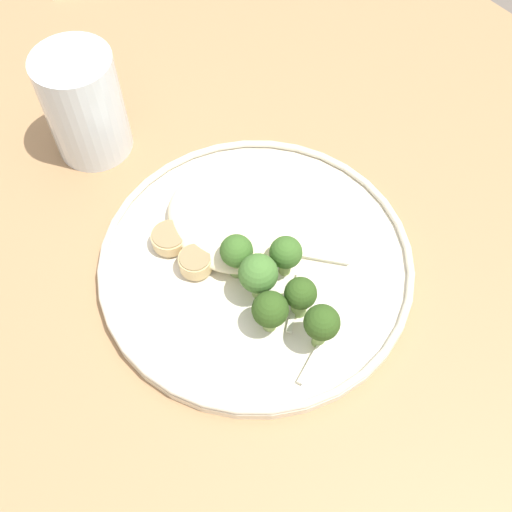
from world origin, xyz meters
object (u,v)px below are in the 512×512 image
(seared_scallop_tilted_round, at_px, (203,213))
(broccoli_floret_near_rim, at_px, (300,295))
(dinner_plate, at_px, (256,263))
(broccoli_floret_left_leaning, at_px, (239,252))
(broccoli_floret_small_sprig, at_px, (270,310))
(broccoli_floret_split_head, at_px, (286,254))
(broccoli_floret_front_edge, at_px, (262,271))
(seared_scallop_large_seared, at_px, (195,262))
(broccoli_floret_right_tilted, at_px, (322,324))
(seared_scallop_rear_pale, at_px, (238,200))
(seared_scallop_center_golden, at_px, (226,223))
(seared_scallop_on_noodles, at_px, (169,238))
(seared_scallop_right_edge, at_px, (250,249))
(water_glass, at_px, (86,111))

(seared_scallop_tilted_round, height_order, broccoli_floret_near_rim, broccoli_floret_near_rim)
(dinner_plate, bearing_deg, broccoli_floret_left_leaning, -99.37)
(broccoli_floret_small_sprig, height_order, broccoli_floret_split_head, same)
(seared_scallop_tilted_round, distance_m, broccoli_floret_front_edge, 0.10)
(seared_scallop_large_seared, distance_m, broccoli_floret_right_tilted, 0.13)
(seared_scallop_large_seared, distance_m, seared_scallop_rear_pale, 0.08)
(seared_scallop_center_golden, bearing_deg, dinner_plate, -0.05)
(seared_scallop_center_golden, xyz_separation_m, broccoli_floret_near_rim, (0.11, -0.00, 0.02))
(broccoli_floret_small_sprig, bearing_deg, seared_scallop_center_golden, 162.67)
(seared_scallop_large_seared, relative_size, seared_scallop_on_noodles, 0.90)
(seared_scallop_tilted_round, bearing_deg, broccoli_floret_left_leaning, -6.39)
(seared_scallop_right_edge, relative_size, broccoli_floret_left_leaning, 0.60)
(seared_scallop_center_golden, distance_m, broccoli_floret_small_sprig, 0.11)
(seared_scallop_on_noodles, relative_size, broccoli_floret_left_leaning, 0.68)
(seared_scallop_on_noodles, xyz_separation_m, broccoli_floret_small_sprig, (0.12, 0.02, 0.02))
(dinner_plate, xyz_separation_m, broccoli_floret_front_edge, (0.03, -0.01, 0.04))
(broccoli_floret_left_leaning, bearing_deg, broccoli_floret_small_sprig, -13.55)
(seared_scallop_rear_pale, relative_size, broccoli_floret_split_head, 0.62)
(seared_scallop_center_golden, distance_m, broccoli_floret_near_rim, 0.11)
(broccoli_floret_front_edge, bearing_deg, seared_scallop_tilted_round, 176.94)
(broccoli_floret_split_head, bearing_deg, broccoli_floret_front_edge, -83.75)
(seared_scallop_on_noodles, bearing_deg, seared_scallop_tilted_round, 94.63)
(seared_scallop_tilted_round, bearing_deg, seared_scallop_center_golden, 22.46)
(broccoli_floret_split_head, distance_m, water_glass, 0.25)
(seared_scallop_center_golden, bearing_deg, seared_scallop_tilted_round, -157.54)
(seared_scallop_center_golden, relative_size, water_glass, 0.28)
(broccoli_floret_front_edge, bearing_deg, seared_scallop_large_seared, -149.68)
(seared_scallop_right_edge, xyz_separation_m, broccoli_floret_small_sprig, (0.07, -0.03, 0.02))
(seared_scallop_large_seared, bearing_deg, seared_scallop_tilted_round, 136.81)
(seared_scallop_tilted_round, bearing_deg, broccoli_floret_split_head, 14.59)
(broccoli_floret_small_sprig, relative_size, broccoli_floret_near_rim, 1.02)
(seared_scallop_right_edge, relative_size, broccoli_floret_right_tilted, 0.55)
(dinner_plate, xyz_separation_m, seared_scallop_on_noodles, (-0.06, -0.05, 0.01))
(seared_scallop_rear_pale, bearing_deg, broccoli_floret_split_head, -8.00)
(seared_scallop_on_noodles, height_order, broccoli_floret_front_edge, broccoli_floret_front_edge)
(dinner_plate, height_order, broccoli_floret_near_rim, broccoli_floret_near_rim)
(broccoli_floret_front_edge, bearing_deg, seared_scallop_rear_pale, 154.71)
(seared_scallop_tilted_round, relative_size, broccoli_floret_near_rim, 0.61)
(dinner_plate, bearing_deg, broccoli_floret_split_head, 30.44)
(water_glass, bearing_deg, seared_scallop_rear_pale, 20.59)
(seared_scallop_right_edge, bearing_deg, seared_scallop_on_noodles, -138.24)
(broccoli_floret_small_sprig, xyz_separation_m, broccoli_floret_split_head, (-0.03, 0.05, -0.00))
(seared_scallop_rear_pale, bearing_deg, seared_scallop_large_seared, -67.09)
(seared_scallop_large_seared, height_order, broccoli_floret_right_tilted, broccoli_floret_right_tilted)
(dinner_plate, relative_size, seared_scallop_rear_pale, 10.07)
(seared_scallop_large_seared, distance_m, seared_scallop_on_noodles, 0.04)
(broccoli_floret_left_leaning, bearing_deg, broccoli_floret_split_head, 49.36)
(seared_scallop_tilted_round, xyz_separation_m, broccoli_floret_near_rim, (0.13, 0.01, 0.02))
(seared_scallop_center_golden, bearing_deg, seared_scallop_rear_pale, 120.08)
(seared_scallop_tilted_round, relative_size, seared_scallop_rear_pale, 0.98)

